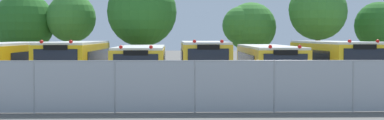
# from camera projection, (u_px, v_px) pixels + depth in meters

# --- Properties ---
(ground_plane) EXTENTS (160.00, 160.00, 0.00)m
(ground_plane) POSITION_uv_depth(u_px,v_px,m) (205.00, 88.00, 29.28)
(ground_plane) COLOR #595651
(school_bus_0) EXTENTS (2.62, 11.65, 2.71)m
(school_bus_0) POSITION_uv_depth(u_px,v_px,m) (12.00, 63.00, 28.97)
(school_bus_0) COLOR #EAA80C
(school_bus_0) RESTS_ON ground_plane
(school_bus_1) EXTENTS (2.61, 10.61, 2.76)m
(school_bus_1) POSITION_uv_depth(u_px,v_px,m) (76.00, 63.00, 29.21)
(school_bus_1) COLOR yellow
(school_bus_1) RESTS_ON ground_plane
(school_bus_2) EXTENTS (2.76, 10.72, 2.51)m
(school_bus_2) POSITION_uv_depth(u_px,v_px,m) (142.00, 65.00, 29.27)
(school_bus_2) COLOR yellow
(school_bus_2) RESTS_ON ground_plane
(school_bus_3) EXTENTS (2.47, 9.31, 2.77)m
(school_bus_3) POSITION_uv_depth(u_px,v_px,m) (203.00, 63.00, 29.06)
(school_bus_3) COLOR yellow
(school_bus_3) RESTS_ON ground_plane
(school_bus_4) EXTENTS (2.77, 11.44, 2.54)m
(school_bus_4) POSITION_uv_depth(u_px,v_px,m) (267.00, 65.00, 29.09)
(school_bus_4) COLOR yellow
(school_bus_4) RESTS_ON ground_plane
(school_bus_5) EXTENTS (2.72, 10.01, 2.78)m
(school_bus_5) POSITION_uv_depth(u_px,v_px,m) (332.00, 62.00, 29.53)
(school_bus_5) COLOR yellow
(school_bus_5) RESTS_ON ground_plane
(tree_0) EXTENTS (4.58, 4.58, 6.26)m
(tree_0) POSITION_uv_depth(u_px,v_px,m) (25.00, 23.00, 39.52)
(tree_0) COLOR #4C3823
(tree_0) RESTS_ON ground_plane
(tree_1) EXTENTS (3.69, 3.69, 6.16)m
(tree_1) POSITION_uv_depth(u_px,v_px,m) (73.00, 19.00, 39.22)
(tree_1) COLOR #4C3823
(tree_1) RESTS_ON ground_plane
(tree_2) EXTENTS (5.05, 5.05, 7.23)m
(tree_2) POSITION_uv_depth(u_px,v_px,m) (141.00, 11.00, 37.80)
(tree_2) COLOR #4C3823
(tree_2) RESTS_ON ground_plane
(tree_3) EXTENTS (4.19, 3.86, 5.57)m
(tree_3) POSITION_uv_depth(u_px,v_px,m) (248.00, 27.00, 40.20)
(tree_3) COLOR #4C3823
(tree_3) RESTS_ON ground_plane
(tree_4) EXTENTS (4.29, 4.29, 6.94)m
(tree_4) POSITION_uv_depth(u_px,v_px,m) (316.00, 11.00, 38.97)
(tree_4) COLOR #4C3823
(tree_4) RESTS_ON ground_plane
(tree_5) EXTENTS (3.65, 3.65, 5.60)m
(tree_5) POSITION_uv_depth(u_px,v_px,m) (380.00, 25.00, 40.15)
(tree_5) COLOR #4C3823
(tree_5) RESTS_ON ground_plane
(chainlink_fence) EXTENTS (27.50, 0.07, 2.01)m
(chainlink_fence) POSITION_uv_depth(u_px,v_px,m) (235.00, 85.00, 19.94)
(chainlink_fence) COLOR #9EA0A3
(chainlink_fence) RESTS_ON ground_plane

